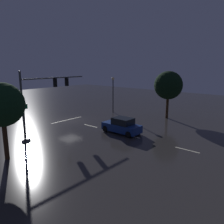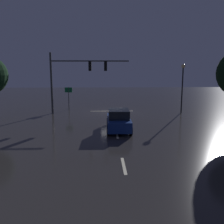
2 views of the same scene
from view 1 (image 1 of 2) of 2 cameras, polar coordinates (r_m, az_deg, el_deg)
ground_plane at (r=30.14m, az=-10.75°, el=-2.19°), size 80.00×80.00×0.00m
traffic_signal_assembly at (r=26.61m, az=-16.85°, el=5.57°), size 8.62×0.47×6.66m
lane_dash_far at (r=27.22m, az=-5.45°, el=-3.55°), size 0.16×2.20×0.01m
lane_dash_mid at (r=23.45m, az=4.87°, el=-6.10°), size 0.16×2.20×0.01m
lane_dash_near at (r=20.75m, az=18.61°, el=-9.16°), size 0.16×2.20×0.01m
stop_bar at (r=30.57m, az=-11.41°, el=-2.01°), size 5.00×0.16×0.01m
car_approaching at (r=24.18m, az=2.51°, el=-3.55°), size 1.96×4.39×1.70m
street_lamp_left_kerb at (r=34.21m, az=0.26°, el=6.10°), size 0.44×0.44×5.43m
route_sign at (r=28.52m, az=-21.53°, el=0.46°), size 0.90×0.15×2.75m
tree_left_near at (r=31.29m, az=14.17°, el=6.60°), size 3.83×3.83×6.46m
tree_right_near at (r=18.64m, az=-26.27°, el=1.61°), size 3.35×3.35×6.01m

